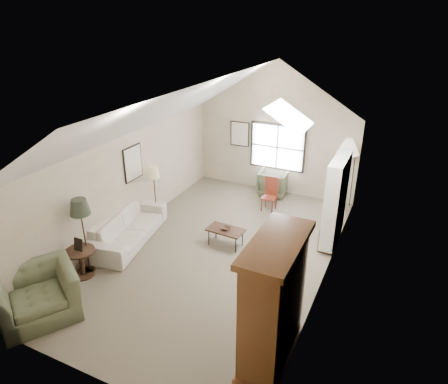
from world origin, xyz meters
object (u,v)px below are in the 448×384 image
at_px(armchair_far, 273,182).
at_px(side_table, 82,263).
at_px(armoire, 273,302).
at_px(armchair_near, 36,295).
at_px(coffee_table, 226,237).
at_px(side_chair, 269,195).
at_px(sofa, 128,227).

distance_m(armchair_far, side_table, 6.20).
height_order(armoire, armchair_near, armoire).
bearing_deg(coffee_table, side_chair, 82.14).
xyz_separation_m(sofa, coffee_table, (2.26, 0.81, -0.15)).
xyz_separation_m(armoire, coffee_table, (-2.12, 2.76, -0.88)).
distance_m(coffee_table, side_table, 3.31).
distance_m(armchair_near, armchair_far, 7.36).
bearing_deg(side_table, coffee_table, 46.88).
distance_m(armoire, side_table, 4.46).
distance_m(sofa, armchair_far, 4.76).
bearing_deg(armchair_near, side_chair, 10.12).
height_order(coffee_table, side_chair, side_chair).
bearing_deg(armchair_near, side_table, 39.16).
xyz_separation_m(coffee_table, side_table, (-2.26, -2.41, 0.09)).
distance_m(side_table, side_chair, 5.32).
relative_size(sofa, coffee_table, 2.89).
xyz_separation_m(side_table, side_chair, (2.57, 4.66, 0.17)).
distance_m(armchair_near, side_table, 1.30).
height_order(armoire, side_table, armoire).
relative_size(sofa, side_chair, 2.61).
height_order(armoire, armchair_far, armoire).
height_order(sofa, side_table, sofa).
bearing_deg(armoire, armchair_far, 108.69).
relative_size(armchair_far, side_table, 1.35).
bearing_deg(armoire, sofa, 156.04).
height_order(armoire, side_chair, armoire).
bearing_deg(side_table, armchair_near, -83.07).
relative_size(armchair_far, side_chair, 0.88).
relative_size(armchair_far, coffee_table, 0.98).
bearing_deg(side_table, side_chair, 61.10).
xyz_separation_m(coffee_table, side_chair, (0.31, 2.24, 0.26)).
xyz_separation_m(sofa, side_chair, (2.57, 3.06, 0.12)).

